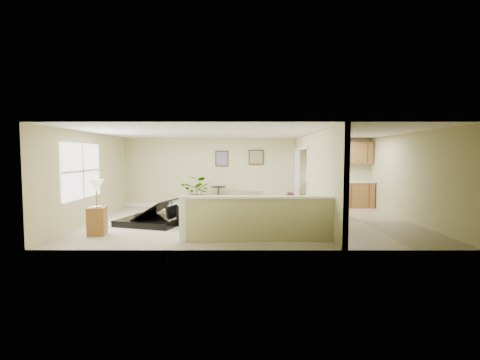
{
  "coord_description": "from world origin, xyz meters",
  "views": [
    {
      "loc": [
        -0.23,
        -9.7,
        1.85
      ],
      "look_at": [
        -0.28,
        0.4,
        1.15
      ],
      "focal_mm": 26.0,
      "sensor_mm": 36.0,
      "label": 1
    }
  ],
  "objects_px": {
    "small_plant": "(290,202)",
    "accent_table": "(218,194)",
    "piano_bench": "(189,214)",
    "loveseat": "(248,200)",
    "lamp_stand": "(97,212)",
    "palm_plant": "(198,193)",
    "piano": "(152,200)"
  },
  "relations": [
    {
      "from": "palm_plant",
      "to": "lamp_stand",
      "type": "relative_size",
      "value": 0.99
    },
    {
      "from": "lamp_stand",
      "to": "piano",
      "type": "bearing_deg",
      "value": 58.11
    },
    {
      "from": "piano_bench",
      "to": "loveseat",
      "type": "bearing_deg",
      "value": 61.38
    },
    {
      "from": "piano_bench",
      "to": "lamp_stand",
      "type": "distance_m",
      "value": 2.38
    },
    {
      "from": "accent_table",
      "to": "piano",
      "type": "bearing_deg",
      "value": -119.83
    },
    {
      "from": "piano_bench",
      "to": "accent_table",
      "type": "bearing_deg",
      "value": 78.63
    },
    {
      "from": "lamp_stand",
      "to": "loveseat",
      "type": "bearing_deg",
      "value": 50.53
    },
    {
      "from": "piano_bench",
      "to": "accent_table",
      "type": "height_order",
      "value": "accent_table"
    },
    {
      "from": "small_plant",
      "to": "piano_bench",
      "type": "bearing_deg",
      "value": -140.72
    },
    {
      "from": "loveseat",
      "to": "lamp_stand",
      "type": "distance_m",
      "value": 5.66
    },
    {
      "from": "accent_table",
      "to": "lamp_stand",
      "type": "bearing_deg",
      "value": -120.53
    },
    {
      "from": "accent_table",
      "to": "loveseat",
      "type": "bearing_deg",
      "value": 2.94
    },
    {
      "from": "small_plant",
      "to": "accent_table",
      "type": "bearing_deg",
      "value": 170.27
    },
    {
      "from": "small_plant",
      "to": "piano",
      "type": "bearing_deg",
      "value": -149.68
    },
    {
      "from": "piano",
      "to": "palm_plant",
      "type": "distance_m",
      "value": 2.61
    },
    {
      "from": "piano_bench",
      "to": "small_plant",
      "type": "xyz_separation_m",
      "value": [
        3.1,
        2.54,
        -0.01
      ]
    },
    {
      "from": "small_plant",
      "to": "lamp_stand",
      "type": "bearing_deg",
      "value": -142.44
    },
    {
      "from": "loveseat",
      "to": "small_plant",
      "type": "bearing_deg",
      "value": -34.66
    },
    {
      "from": "piano",
      "to": "accent_table",
      "type": "relative_size",
      "value": 2.86
    },
    {
      "from": "piano_bench",
      "to": "small_plant",
      "type": "distance_m",
      "value": 4.01
    },
    {
      "from": "piano",
      "to": "loveseat",
      "type": "bearing_deg",
      "value": 63.71
    },
    {
      "from": "piano",
      "to": "small_plant",
      "type": "xyz_separation_m",
      "value": [
        4.14,
        2.42,
        -0.38
      ]
    },
    {
      "from": "loveseat",
      "to": "lamp_stand",
      "type": "height_order",
      "value": "lamp_stand"
    },
    {
      "from": "accent_table",
      "to": "lamp_stand",
      "type": "distance_m",
      "value": 5.01
    },
    {
      "from": "small_plant",
      "to": "palm_plant",
      "type": "bearing_deg",
      "value": 179.76
    },
    {
      "from": "small_plant",
      "to": "lamp_stand",
      "type": "relative_size",
      "value": 0.46
    },
    {
      "from": "piano_bench",
      "to": "palm_plant",
      "type": "relative_size",
      "value": 0.62
    },
    {
      "from": "piano",
      "to": "loveseat",
      "type": "distance_m",
      "value": 3.97
    },
    {
      "from": "loveseat",
      "to": "small_plant",
      "type": "xyz_separation_m",
      "value": [
        1.45,
        -0.48,
        -0.03
      ]
    },
    {
      "from": "piano_bench",
      "to": "lamp_stand",
      "type": "relative_size",
      "value": 0.61
    },
    {
      "from": "loveseat",
      "to": "lamp_stand",
      "type": "xyz_separation_m",
      "value": [
        -3.6,
        -4.37,
        0.27
      ]
    },
    {
      "from": "small_plant",
      "to": "lamp_stand",
      "type": "height_order",
      "value": "lamp_stand"
    }
  ]
}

